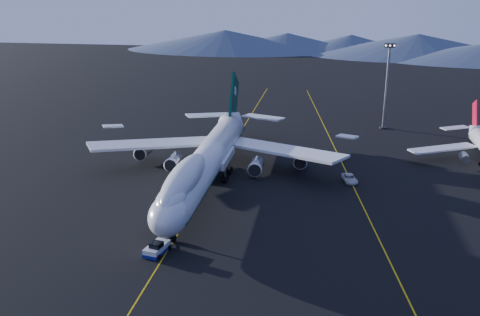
% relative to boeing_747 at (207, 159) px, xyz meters
% --- Properties ---
extents(ground, '(500.00, 500.00, 0.00)m').
position_rel_boeing_747_xyz_m(ground, '(-0.00, -0.03, -5.81)').
color(ground, black).
rests_on(ground, ground).
extents(taxiway_line_main, '(0.25, 220.00, 0.01)m').
position_rel_boeing_747_xyz_m(taxiway_line_main, '(-0.00, -0.03, -5.80)').
color(taxiway_line_main, '#C5A40B').
rests_on(taxiway_line_main, ground).
extents(taxiway_line_side, '(28.08, 198.09, 0.01)m').
position_rel_boeing_747_xyz_m(taxiway_line_side, '(30.00, 9.97, -5.80)').
color(taxiway_line_side, '#C5A40B').
rests_on(taxiway_line_side, ground).
extents(boeing_747, '(59.62, 72.43, 19.37)m').
position_rel_boeing_747_xyz_m(boeing_747, '(0.00, 0.00, 0.00)').
color(boeing_747, silver).
rests_on(boeing_747, ground).
extents(pushback_tug, '(3.75, 5.53, 2.22)m').
position_rel_boeing_747_xyz_m(pushback_tug, '(-1.43, -30.76, -5.12)').
color(pushback_tug, silver).
rests_on(pushback_tug, ground).
extents(service_van, '(3.84, 6.13, 1.58)m').
position_rel_boeing_747_xyz_m(service_van, '(30.00, 7.04, -5.03)').
color(service_van, silver).
rests_on(service_van, ground).
extents(floodlight_mast, '(3.07, 2.30, 24.86)m').
position_rel_boeing_747_xyz_m(floodlight_mast, '(41.11, 54.10, 6.78)').
color(floodlight_mast, black).
rests_on(floodlight_mast, ground).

